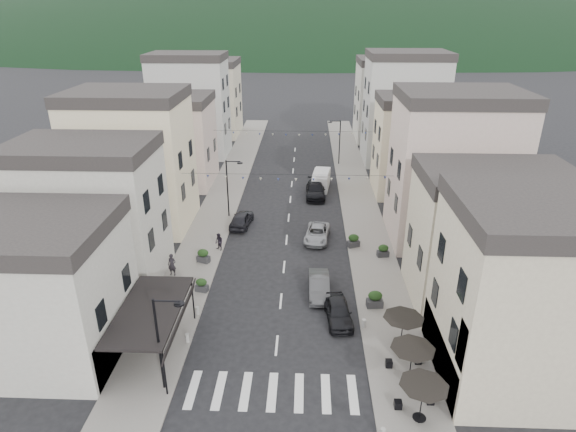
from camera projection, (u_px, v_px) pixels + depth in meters
name	position (u px, v px, depth m)	size (l,w,h in m)	color
ground	(270.00, 420.00, 25.12)	(700.00, 700.00, 0.00)	black
sidewalk_left	(225.00, 195.00, 54.61)	(4.00, 76.00, 0.12)	slate
sidewalk_right	(357.00, 197.00, 54.07)	(4.00, 76.00, 0.12)	slate
hill_backdrop	(305.00, 39.00, 299.32)	(640.00, 360.00, 70.00)	black
boutique_building	(16.00, 296.00, 28.63)	(12.00, 8.00, 8.00)	#AFACA1
bistro_building	(538.00, 302.00, 26.23)	(10.00, 8.00, 10.00)	#B7AB91
boutique_awning	(154.00, 311.00, 28.69)	(3.77, 7.50, 3.28)	black
buildings_row_left	(172.00, 129.00, 57.67)	(10.20, 54.16, 14.00)	#AFACA1
buildings_row_right	(417.00, 133.00, 55.49)	(10.20, 54.16, 14.50)	#B7AB91
cafe_terrace	(412.00, 352.00, 26.45)	(2.50, 8.10, 2.53)	black
streetlamp_left_near	(163.00, 336.00, 25.66)	(1.70, 0.56, 6.00)	black
streetlamp_left_far	(230.00, 183.00, 47.60)	(1.70, 0.56, 6.00)	black
streetlamp_right_far	(338.00, 138.00, 63.63)	(1.70, 0.56, 6.00)	black
bollards	(276.00, 345.00, 29.98)	(11.66, 10.26, 0.60)	gray
bunting_near	(287.00, 178.00, 42.94)	(19.00, 0.28, 0.62)	black
bunting_far	(292.00, 134.00, 57.57)	(19.00, 0.28, 0.62)	black
parked_car_a	(338.00, 311.00, 32.79)	(1.66, 4.13, 1.41)	black
parked_car_b	(319.00, 286.00, 35.76)	(1.50, 4.29, 1.41)	#38383A
parked_car_c	(317.00, 233.00, 44.10)	(2.08, 4.52, 1.26)	#989AA1
parked_car_d	(316.00, 190.00, 54.00)	(2.14, 5.27, 1.53)	black
parked_car_e	(242.00, 219.00, 46.82)	(1.72, 4.29, 1.46)	black
delivery_van	(321.00, 179.00, 56.42)	(2.31, 4.68, 2.15)	silver
pedestrian_a	(172.00, 265.00, 37.97)	(0.67, 0.44, 1.85)	black
pedestrian_b	(219.00, 242.00, 41.93)	(0.76, 0.59, 1.56)	black
planter_la	(202.00, 285.00, 36.00)	(1.04, 0.73, 1.06)	#303033
planter_lb	(203.00, 256.00, 40.06)	(1.19, 0.91, 1.18)	#2D2D30
planter_ra	(375.00, 299.00, 34.09)	(1.20, 0.74, 1.28)	#2F2F31
planter_rb	(353.00, 241.00, 42.62)	(1.21, 0.97, 1.19)	#313033
planter_rc	(383.00, 251.00, 40.96)	(1.06, 0.69, 1.11)	#2B2B2D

